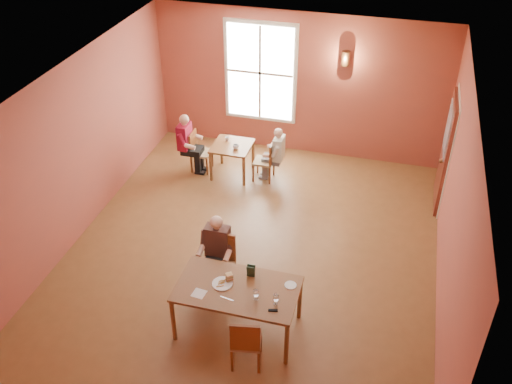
% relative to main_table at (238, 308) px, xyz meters
% --- Properties ---
extents(ground, '(6.00, 7.00, 0.01)m').
position_rel_main_table_xyz_m(ground, '(-0.26, 1.72, -0.39)').
color(ground, brown).
rests_on(ground, ground).
extents(wall_back, '(6.00, 0.04, 3.00)m').
position_rel_main_table_xyz_m(wall_back, '(-0.26, 5.22, 1.11)').
color(wall_back, brown).
rests_on(wall_back, ground).
extents(wall_front, '(6.00, 0.04, 3.00)m').
position_rel_main_table_xyz_m(wall_front, '(-0.26, -1.78, 1.11)').
color(wall_front, brown).
rests_on(wall_front, ground).
extents(wall_left, '(0.04, 7.00, 3.00)m').
position_rel_main_table_xyz_m(wall_left, '(-3.26, 1.72, 1.11)').
color(wall_left, brown).
rests_on(wall_left, ground).
extents(wall_right, '(0.04, 7.00, 3.00)m').
position_rel_main_table_xyz_m(wall_right, '(2.74, 1.72, 1.11)').
color(wall_right, brown).
rests_on(wall_right, ground).
extents(ceiling, '(6.00, 7.00, 0.04)m').
position_rel_main_table_xyz_m(ceiling, '(-0.26, 1.72, 2.61)').
color(ceiling, white).
rests_on(ceiling, wall_back).
extents(window, '(1.36, 0.10, 1.96)m').
position_rel_main_table_xyz_m(window, '(-1.06, 5.17, 1.31)').
color(window, white).
rests_on(window, wall_back).
extents(door, '(0.12, 1.04, 2.10)m').
position_rel_main_table_xyz_m(door, '(2.68, 4.02, 0.66)').
color(door, maroon).
rests_on(door, ground).
extents(wall_sconce, '(0.16, 0.16, 0.28)m').
position_rel_main_table_xyz_m(wall_sconce, '(0.64, 5.12, 1.81)').
color(wall_sconce, brown).
rests_on(wall_sconce, wall_back).
extents(main_table, '(1.67, 0.94, 0.78)m').
position_rel_main_table_xyz_m(main_table, '(0.00, 0.00, 0.00)').
color(main_table, brown).
rests_on(main_table, ground).
extents(chair_diner_main, '(0.43, 0.43, 0.98)m').
position_rel_main_table_xyz_m(chair_diner_main, '(-0.50, 0.65, 0.10)').
color(chair_diner_main, '#56351B').
rests_on(chair_diner_main, ground).
extents(diner_main, '(0.48, 0.48, 1.20)m').
position_rel_main_table_xyz_m(diner_main, '(-0.50, 0.62, 0.21)').
color(diner_main, '#443025').
rests_on(diner_main, ground).
extents(chair_empty, '(0.45, 0.45, 0.88)m').
position_rel_main_table_xyz_m(chair_empty, '(0.28, -0.53, 0.05)').
color(chair_empty, '#522510').
rests_on(chair_empty, ground).
extents(plate_food, '(0.35, 0.35, 0.04)m').
position_rel_main_table_xyz_m(plate_food, '(-0.22, 0.01, 0.41)').
color(plate_food, white).
rests_on(plate_food, main_table).
extents(sandwich, '(0.12, 0.12, 0.11)m').
position_rel_main_table_xyz_m(sandwich, '(-0.15, 0.10, 0.45)').
color(sandwich, '#DBBD73').
rests_on(sandwich, main_table).
extents(goblet_b, '(0.09, 0.09, 0.18)m').
position_rel_main_table_xyz_m(goblet_b, '(0.58, -0.16, 0.48)').
color(goblet_b, white).
rests_on(goblet_b, main_table).
extents(goblet_c, '(0.09, 0.09, 0.18)m').
position_rel_main_table_xyz_m(goblet_c, '(0.30, -0.15, 0.48)').
color(goblet_c, white).
rests_on(goblet_c, main_table).
extents(menu_stand, '(0.12, 0.06, 0.19)m').
position_rel_main_table_xyz_m(menu_stand, '(0.11, 0.28, 0.49)').
color(menu_stand, '#203825').
rests_on(menu_stand, main_table).
extents(knife, '(0.20, 0.05, 0.00)m').
position_rel_main_table_xyz_m(knife, '(-0.07, -0.23, 0.39)').
color(knife, silver).
rests_on(knife, main_table).
extents(napkin, '(0.19, 0.19, 0.01)m').
position_rel_main_table_xyz_m(napkin, '(-0.47, -0.24, 0.40)').
color(napkin, white).
rests_on(napkin, main_table).
extents(side_plate, '(0.21, 0.21, 0.01)m').
position_rel_main_table_xyz_m(side_plate, '(0.69, 0.24, 0.40)').
color(side_plate, silver).
rests_on(side_plate, main_table).
extents(sunglasses, '(0.13, 0.07, 0.02)m').
position_rel_main_table_xyz_m(sunglasses, '(0.57, -0.28, 0.40)').
color(sunglasses, black).
rests_on(sunglasses, main_table).
extents(second_table, '(0.76, 0.76, 0.67)m').
position_rel_main_table_xyz_m(second_table, '(-1.30, 3.91, -0.06)').
color(second_table, brown).
rests_on(second_table, ground).
extents(chair_diner_white, '(0.37, 0.37, 0.84)m').
position_rel_main_table_xyz_m(chair_diner_white, '(-0.65, 3.91, 0.03)').
color(chair_diner_white, '#56351C').
rests_on(chair_diner_white, ground).
extents(diner_white, '(0.43, 0.43, 1.08)m').
position_rel_main_table_xyz_m(diner_white, '(-0.62, 3.91, 0.15)').
color(diner_white, silver).
rests_on(diner_white, ground).
extents(chair_diner_maroon, '(0.37, 0.37, 0.84)m').
position_rel_main_table_xyz_m(chair_diner_maroon, '(-1.95, 3.91, 0.03)').
color(chair_diner_maroon, '#562211').
rests_on(chair_diner_maroon, ground).
extents(diner_maroon, '(0.48, 0.48, 1.20)m').
position_rel_main_table_xyz_m(diner_maroon, '(-1.98, 3.91, 0.21)').
color(diner_maroon, maroon).
rests_on(diner_maroon, ground).
extents(cup_a, '(0.13, 0.13, 0.09)m').
position_rel_main_table_xyz_m(cup_a, '(-1.18, 3.80, 0.32)').
color(cup_a, white).
rests_on(cup_a, second_table).
extents(cup_b, '(0.11, 0.11, 0.08)m').
position_rel_main_table_xyz_m(cup_b, '(-1.44, 4.06, 0.31)').
color(cup_b, silver).
rests_on(cup_b, second_table).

